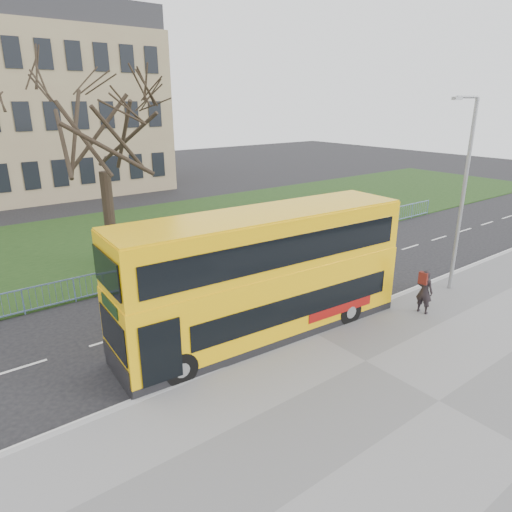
# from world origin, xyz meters

# --- Properties ---
(ground) EXTENTS (120.00, 120.00, 0.00)m
(ground) POSITION_xyz_m (0.00, 0.00, 0.00)
(ground) COLOR black
(ground) RESTS_ON ground
(pavement) EXTENTS (80.00, 10.50, 0.12)m
(pavement) POSITION_xyz_m (0.00, -6.75, 0.06)
(pavement) COLOR slate
(pavement) RESTS_ON ground
(kerb) EXTENTS (80.00, 0.20, 0.14)m
(kerb) POSITION_xyz_m (0.00, -1.55, 0.07)
(kerb) COLOR #9A9A9C
(kerb) RESTS_ON ground
(grass_verge) EXTENTS (80.00, 15.40, 0.08)m
(grass_verge) POSITION_xyz_m (0.00, 14.30, 0.04)
(grass_verge) COLOR #183412
(grass_verge) RESTS_ON ground
(guard_railing) EXTENTS (40.00, 0.12, 1.10)m
(guard_railing) POSITION_xyz_m (0.00, 6.60, 0.55)
(guard_railing) COLOR #6C89C0
(guard_railing) RESTS_ON ground
(bare_tree) EXTENTS (8.01, 8.01, 11.44)m
(bare_tree) POSITION_xyz_m (-3.00, 10.00, 5.80)
(bare_tree) COLOR black
(bare_tree) RESTS_ON grass_verge
(yellow_bus) EXTENTS (10.97, 3.22, 4.54)m
(yellow_bus) POSITION_xyz_m (-1.38, -0.51, 2.44)
(yellow_bus) COLOR yellow
(yellow_bus) RESTS_ON ground
(pedestrian) EXTENTS (0.52, 0.71, 1.80)m
(pedestrian) POSITION_xyz_m (4.64, -3.12, 1.02)
(pedestrian) COLOR black
(pedestrian) RESTS_ON pavement
(street_lamp) EXTENTS (1.74, 0.22, 8.22)m
(street_lamp) POSITION_xyz_m (7.73, -2.42, 4.62)
(street_lamp) COLOR gray
(street_lamp) RESTS_ON pavement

